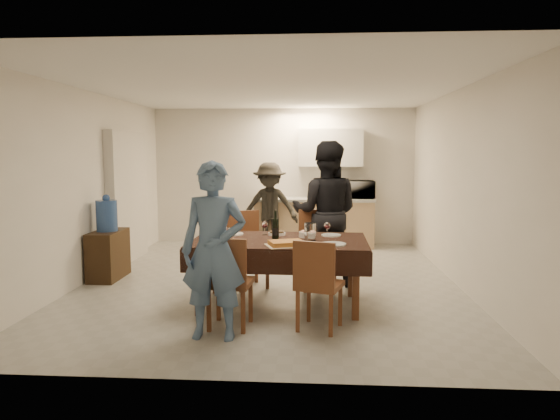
{
  "coord_description": "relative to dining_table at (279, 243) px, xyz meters",
  "views": [
    {
      "loc": [
        0.57,
        -6.65,
        1.76
      ],
      "look_at": [
        0.15,
        -0.3,
        1.03
      ],
      "focal_mm": 32.0,
      "sensor_mm": 36.0,
      "label": 1
    }
  ],
  "objects": [
    {
      "name": "person_far",
      "position": [
        0.55,
        1.05,
        0.22
      ],
      "size": [
        1.01,
        0.83,
        1.92
      ],
      "primitive_type": "imported",
      "rotation": [
        0.0,
        0.0,
        3.02
      ],
      "color": "black",
      "rests_on": "floor"
    },
    {
      "name": "wall_left",
      "position": [
        -2.7,
        1.04,
        0.56
      ],
      "size": [
        0.02,
        6.0,
        2.6
      ],
      "primitive_type": "cube",
      "color": "silver",
      "rests_on": "floor"
    },
    {
      "name": "chair_near_right",
      "position": [
        0.45,
        -0.84,
        -0.18
      ],
      "size": [
        0.53,
        0.54,
        0.5
      ],
      "rotation": [
        0.0,
        0.0,
        -0.32
      ],
      "color": "brown",
      "rests_on": "floor"
    },
    {
      "name": "person_near",
      "position": [
        -0.55,
        -1.05,
        0.11
      ],
      "size": [
        0.63,
        0.42,
        1.69
      ],
      "primitive_type": "imported",
      "rotation": [
        0.0,
        0.0,
        -0.02
      ],
      "color": "slate",
      "rests_on": "floor"
    },
    {
      "name": "dining_table",
      "position": [
        0.0,
        0.0,
        0.0
      ],
      "size": [
        2.0,
        1.2,
        0.77
      ],
      "rotation": [
        0.0,
        0.0,
        -0.02
      ],
      "color": "black",
      "rests_on": "floor"
    },
    {
      "name": "salad_bowl",
      "position": [
        0.3,
        0.18,
        0.07
      ],
      "size": [
        0.17,
        0.17,
        0.06
      ],
      "primitive_type": "cylinder",
      "color": "white",
      "rests_on": "dining_table"
    },
    {
      "name": "wine_glass_b",
      "position": [
        0.55,
        0.25,
        0.12
      ],
      "size": [
        0.08,
        0.08,
        0.17
      ],
      "primitive_type": null,
      "color": "white",
      "rests_on": "dining_table"
    },
    {
      "name": "ceiling",
      "position": [
        -0.2,
        1.04,
        1.86
      ],
      "size": [
        5.0,
        6.0,
        0.02
      ],
      "primitive_type": "cube",
      "color": "white",
      "rests_on": "wall_back"
    },
    {
      "name": "chair_far_right",
      "position": [
        0.45,
        0.65,
        -0.12
      ],
      "size": [
        0.52,
        0.52,
        0.55
      ],
      "rotation": [
        0.0,
        0.0,
        3.28
      ],
      "color": "brown",
      "rests_on": "floor"
    },
    {
      "name": "mushroom_dish",
      "position": [
        -0.05,
        0.28,
        0.05
      ],
      "size": [
        0.19,
        0.19,
        0.03
      ],
      "primitive_type": "cylinder",
      "color": "white",
      "rests_on": "dining_table"
    },
    {
      "name": "wine_glass_a",
      "position": [
        -0.55,
        -0.25,
        0.12
      ],
      "size": [
        0.08,
        0.08,
        0.17
      ],
      "primitive_type": null,
      "color": "white",
      "rests_on": "dining_table"
    },
    {
      "name": "console",
      "position": [
        -2.48,
        1.08,
        -0.4
      ],
      "size": [
        0.36,
        0.73,
        0.68
      ],
      "primitive_type": "cube",
      "color": "#332211",
      "rests_on": "floor"
    },
    {
      "name": "water_pitcher",
      "position": [
        0.35,
        -0.05,
        0.14
      ],
      "size": [
        0.13,
        0.13,
        0.2
      ],
      "primitive_type": "cylinder",
      "color": "white",
      "rests_on": "dining_table"
    },
    {
      "name": "wine_glass_c",
      "position": [
        -0.2,
        0.3,
        0.12
      ],
      "size": [
        0.08,
        0.08,
        0.17
      ],
      "primitive_type": null,
      "color": "white",
      "rests_on": "dining_table"
    },
    {
      "name": "wall_right",
      "position": [
        2.3,
        1.04,
        0.56
      ],
      "size": [
        0.02,
        6.0,
        2.6
      ],
      "primitive_type": "cube",
      "color": "silver",
      "rests_on": "floor"
    },
    {
      "name": "stub_partition",
      "position": [
        -2.62,
        2.24,
        0.31
      ],
      "size": [
        0.15,
        1.4,
        2.1
      ],
      "primitive_type": "cube",
      "color": "beige",
      "rests_on": "floor"
    },
    {
      "name": "person_kitchen",
      "position": [
        -0.4,
        3.27,
        0.06
      ],
      "size": [
        1.02,
        0.59,
        1.59
      ],
      "primitive_type": "imported",
      "color": "black",
      "rests_on": "floor"
    },
    {
      "name": "wall_front",
      "position": [
        -0.2,
        -1.96,
        0.56
      ],
      "size": [
        5.0,
        0.02,
        2.6
      ],
      "primitive_type": "cube",
      "color": "silver",
      "rests_on": "floor"
    },
    {
      "name": "plate_far_right",
      "position": [
        0.6,
        0.3,
        0.04
      ],
      "size": [
        0.23,
        0.23,
        0.01
      ],
      "primitive_type": "cylinder",
      "color": "white",
      "rests_on": "dining_table"
    },
    {
      "name": "plate_near_right",
      "position": [
        0.6,
        -0.3,
        0.04
      ],
      "size": [
        0.28,
        0.28,
        0.02
      ],
      "primitive_type": "cylinder",
      "color": "white",
      "rests_on": "dining_table"
    },
    {
      "name": "wine_bottle",
      "position": [
        -0.05,
        0.05,
        0.2
      ],
      "size": [
        0.08,
        0.08,
        0.33
      ],
      "primitive_type": null,
      "color": "black",
      "rests_on": "dining_table"
    },
    {
      "name": "kitchen_base_cabinet",
      "position": [
        0.4,
        3.72,
        -0.31
      ],
      "size": [
        2.2,
        0.6,
        0.86
      ],
      "primitive_type": "cube",
      "color": "tan",
      "rests_on": "floor"
    },
    {
      "name": "chair_far_left",
      "position": [
        -0.45,
        0.66,
        -0.13
      ],
      "size": [
        0.61,
        0.64,
        0.54
      ],
      "rotation": [
        0.0,
        0.0,
        3.65
      ],
      "color": "brown",
      "rests_on": "floor"
    },
    {
      "name": "chair_near_left",
      "position": [
        -0.45,
        -0.84,
        -0.16
      ],
      "size": [
        0.46,
        0.46,
        0.51
      ],
      "rotation": [
        0.0,
        0.0,
        -0.09
      ],
      "color": "brown",
      "rests_on": "floor"
    },
    {
      "name": "plate_near_left",
      "position": [
        -0.6,
        -0.3,
        0.04
      ],
      "size": [
        0.25,
        0.25,
        0.01
      ],
      "primitive_type": "cylinder",
      "color": "white",
      "rests_on": "dining_table"
    },
    {
      "name": "kitchen_worktop",
      "position": [
        0.4,
        3.72,
        0.15
      ],
      "size": [
        2.24,
        0.64,
        0.05
      ],
      "primitive_type": "cube",
      "color": "#AAAAA5",
      "rests_on": "kitchen_base_cabinet"
    },
    {
      "name": "microwave",
      "position": [
        1.22,
        3.72,
        0.34
      ],
      "size": [
        0.59,
        0.4,
        0.33
      ],
      "primitive_type": "imported",
      "rotation": [
        0.0,
        0.0,
        3.14
      ],
      "color": "silver",
      "rests_on": "kitchen_worktop"
    },
    {
      "name": "floor",
      "position": [
        -0.2,
        1.04,
        -0.74
      ],
      "size": [
        5.0,
        6.0,
        0.02
      ],
      "primitive_type": "cube",
      "color": "#9F9F9B",
      "rests_on": "ground"
    },
    {
      "name": "wall_back",
      "position": [
        -0.2,
        4.04,
        0.56
      ],
      "size": [
        5.0,
        0.02,
        2.6
      ],
      "primitive_type": "cube",
      "color": "silver",
      "rests_on": "floor"
    },
    {
      "name": "upper_cabinet",
      "position": [
        0.7,
        3.86,
        1.11
      ],
      "size": [
        1.2,
        0.34,
        0.7
      ],
      "primitive_type": "cube",
      "color": "silver",
      "rests_on": "wall_back"
    },
    {
      "name": "plate_far_left",
      "position": [
        -0.6,
        0.3,
        0.04
      ],
      "size": [
        0.28,
        0.28,
        0.02
      ],
      "primitive_type": "cylinder",
      "color": "white",
      "rests_on": "dining_table"
    },
    {
      "name": "savoury_tart",
      "position": [
        0.1,
        -0.38,
        0.06
      ],
      "size": [
        0.5,
        0.43,
        0.05
      ],
      "primitive_type": "cube",
      "rotation": [
        0.0,
        0.0,
        0.34
      ],
      "color": "#D3873E",
      "rests_on": "dining_table"
    },
    {
      "name": "water_jug",
      "position": [
        -2.48,
        1.08,
        0.15
      ],
      "size": [
        0.29,
        0.29,
        0.43
      ],
      "primitive_type": "cylinder",
      "color": "#355CA8",
      "rests_on": "console"
    }
  ]
}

